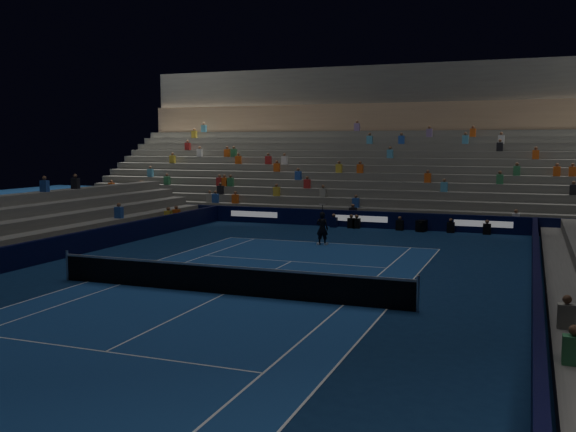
# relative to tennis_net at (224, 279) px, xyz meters

# --- Properties ---
(ground) EXTENTS (90.00, 90.00, 0.00)m
(ground) POSITION_rel_tennis_net_xyz_m (0.00, 0.00, -0.50)
(ground) COLOR #0B2146
(ground) RESTS_ON ground
(court_surface) EXTENTS (10.97, 23.77, 0.01)m
(court_surface) POSITION_rel_tennis_net_xyz_m (0.00, 0.00, -0.50)
(court_surface) COLOR navy
(court_surface) RESTS_ON ground
(sponsor_barrier_far) EXTENTS (44.00, 0.25, 1.00)m
(sponsor_barrier_far) POSITION_rel_tennis_net_xyz_m (0.00, 18.50, -0.00)
(sponsor_barrier_far) COLOR black
(sponsor_barrier_far) RESTS_ON ground
(sponsor_barrier_east) EXTENTS (0.25, 37.00, 1.00)m
(sponsor_barrier_east) POSITION_rel_tennis_net_xyz_m (9.70, 0.00, -0.00)
(sponsor_barrier_east) COLOR black
(sponsor_barrier_east) RESTS_ON ground
(grandstand_main) EXTENTS (44.00, 15.20, 11.20)m
(grandstand_main) POSITION_rel_tennis_net_xyz_m (0.00, 27.90, 2.87)
(grandstand_main) COLOR #60605B
(grandstand_main) RESTS_ON ground
(tennis_net) EXTENTS (12.90, 0.10, 1.10)m
(tennis_net) POSITION_rel_tennis_net_xyz_m (0.00, 0.00, 0.00)
(tennis_net) COLOR #B2B2B7
(tennis_net) RESTS_ON ground
(tennis_player) EXTENTS (0.60, 0.40, 1.65)m
(tennis_player) POSITION_rel_tennis_net_xyz_m (-0.17, 11.24, 0.32)
(tennis_player) COLOR black
(tennis_player) RESTS_ON ground
(broadcast_camera) EXTENTS (0.63, 1.01, 0.65)m
(broadcast_camera) POSITION_rel_tennis_net_xyz_m (3.65, 17.93, -0.17)
(broadcast_camera) COLOR black
(broadcast_camera) RESTS_ON ground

